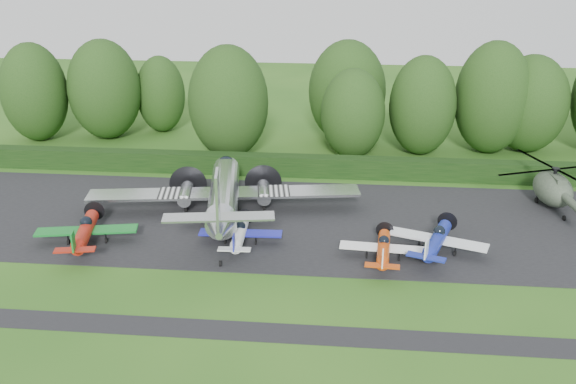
# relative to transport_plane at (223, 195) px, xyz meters

# --- Properties ---
(ground) EXTENTS (160.00, 160.00, 0.00)m
(ground) POSITION_rel_transport_plane_xyz_m (5.97, -10.22, -2.05)
(ground) COLOR #245217
(ground) RESTS_ON ground
(apron) EXTENTS (70.00, 18.00, 0.01)m
(apron) POSITION_rel_transport_plane_xyz_m (5.97, -0.22, -2.05)
(apron) COLOR black
(apron) RESTS_ON ground
(taxiway_verge) EXTENTS (70.00, 2.00, 0.00)m
(taxiway_verge) POSITION_rel_transport_plane_xyz_m (5.97, -16.22, -2.05)
(taxiway_verge) COLOR black
(taxiway_verge) RESTS_ON ground
(hedgerow) EXTENTS (90.00, 1.60, 2.00)m
(hedgerow) POSITION_rel_transport_plane_xyz_m (5.97, 10.78, -2.05)
(hedgerow) COLOR black
(hedgerow) RESTS_ON ground
(transport_plane) EXTENTS (22.97, 17.61, 7.36)m
(transport_plane) POSITION_rel_transport_plane_xyz_m (0.00, 0.00, 0.00)
(transport_plane) COLOR silver
(transport_plane) RESTS_ON ground
(light_plane_red) EXTENTS (7.62, 8.01, 2.93)m
(light_plane_red) POSITION_rel_transport_plane_xyz_m (-9.47, -6.04, -0.83)
(light_plane_red) COLOR #A41C0F
(light_plane_red) RESTS_ON ground
(light_plane_white) EXTENTS (6.34, 6.66, 2.44)m
(light_plane_white) POSITION_rel_transport_plane_xyz_m (2.19, -4.97, -1.04)
(light_plane_white) COLOR white
(light_plane_white) RESTS_ON ground
(light_plane_orange) EXTENTS (6.36, 6.68, 2.44)m
(light_plane_orange) POSITION_rel_transport_plane_xyz_m (12.93, -6.47, -1.04)
(light_plane_orange) COLOR #C3400B
(light_plane_orange) RESTS_ON ground
(light_plane_blue) EXTENTS (7.26, 7.64, 2.79)m
(light_plane_blue) POSITION_rel_transport_plane_xyz_m (16.89, -4.97, -0.89)
(light_plane_blue) COLOR navy
(light_plane_blue) RESTS_ON ground
(helicopter) EXTENTS (11.09, 12.99, 3.57)m
(helicopter) POSITION_rel_transport_plane_xyz_m (27.90, 4.96, -0.13)
(helicopter) COLOR #343F30
(helicopter) RESTS_ON ground
(tree_0) EXTENTS (7.91, 7.91, 12.03)m
(tree_0) POSITION_rel_transport_plane_xyz_m (25.26, 20.01, 3.95)
(tree_0) COLOR black
(tree_0) RESTS_ON ground
(tree_1) EXTENTS (7.33, 7.33, 11.15)m
(tree_1) POSITION_rel_transport_plane_xyz_m (-25.16, 19.72, 3.51)
(tree_1) COLOR black
(tree_1) RESTS_ON ground
(tree_2) EXTENTS (8.18, 8.18, 11.38)m
(tree_2) POSITION_rel_transport_plane_xyz_m (-17.59, 21.32, 3.63)
(tree_2) COLOR black
(tree_2) RESTS_ON ground
(tree_3) EXTENTS (8.31, 8.31, 11.86)m
(tree_3) POSITION_rel_transport_plane_xyz_m (-2.29, 15.83, 3.87)
(tree_3) COLOR black
(tree_3) RESTS_ON ground
(tree_6) EXTENTS (5.70, 5.70, 9.07)m
(tree_6) POSITION_rel_transport_plane_xyz_m (-12.01, 24.45, 2.47)
(tree_6) COLOR black
(tree_6) RESTS_ON ground
(tree_7) EXTENTS (7.02, 7.02, 10.60)m
(tree_7) POSITION_rel_transport_plane_xyz_m (17.89, 18.78, 3.23)
(tree_7) COLOR black
(tree_7) RESTS_ON ground
(tree_8) EXTENTS (8.59, 8.59, 11.53)m
(tree_8) POSITION_rel_transport_plane_xyz_m (9.91, 22.42, 3.70)
(tree_8) COLOR black
(tree_8) RESTS_ON ground
(tree_9) EXTENTS (8.01, 8.01, 10.52)m
(tree_9) POSITION_rel_transport_plane_xyz_m (29.41, 20.80, 3.20)
(tree_9) COLOR black
(tree_9) RESTS_ON ground
(tree_10) EXTENTS (6.70, 6.70, 9.45)m
(tree_10) POSITION_rel_transport_plane_xyz_m (10.59, 16.98, 2.66)
(tree_10) COLOR black
(tree_10) RESTS_ON ground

